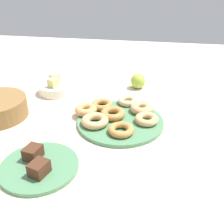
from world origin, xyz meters
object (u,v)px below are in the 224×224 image
at_px(cake_plate, 39,167).
at_px(melon_chunk_left, 53,83).
at_px(brownie_near, 39,168).
at_px(fruit_bowl, 56,89).
at_px(apple, 138,81).
at_px(donut_5, 147,119).
at_px(donut_1, 128,101).
at_px(donut_4, 121,130).
at_px(melon_chunk_right, 55,78).
at_px(donut_7, 86,110).
at_px(donut_plate, 120,122).
at_px(donut_2, 142,108).
at_px(brownie_far, 33,153).
at_px(donut_0, 102,105).
at_px(donut_3, 113,114).
at_px(donut_6, 95,121).

height_order(cake_plate, melon_chunk_left, melon_chunk_left).
xyz_separation_m(brownie_near, fruit_bowl, (0.53, 0.15, -0.01)).
bearing_deg(apple, donut_5, -169.95).
bearing_deg(donut_1, donut_4, -179.21).
height_order(donut_4, brownie_near, brownie_near).
bearing_deg(donut_4, donut_1, 0.79).
bearing_deg(melon_chunk_right, donut_7, -137.21).
xyz_separation_m(donut_plate, brownie_near, (-0.31, 0.17, 0.02)).
bearing_deg(donut_7, cake_plate, 170.13).
bearing_deg(brownie_near, donut_2, -31.79).
bearing_deg(brownie_far, brownie_near, -143.97).
bearing_deg(donut_7, brownie_near, 173.77).
bearing_deg(donut_1, donut_2, -135.31).
distance_m(donut_0, donut_3, 0.08).
distance_m(donut_1, donut_4, 0.22).
bearing_deg(donut_plate, cake_plate, 146.17).
xyz_separation_m(donut_1, donut_6, (-0.18, 0.09, 0.00)).
bearing_deg(melon_chunk_left, donut_0, -113.68).
bearing_deg(melon_chunk_left, apple, -68.39).
height_order(donut_1, melon_chunk_right, melon_chunk_right).
bearing_deg(donut_1, donut_6, 152.50).
height_order(donut_4, brownie_far, brownie_far).
xyz_separation_m(donut_plate, brownie_far, (-0.25, 0.22, 0.02)).
bearing_deg(brownie_near, cake_plate, 26.57).
bearing_deg(donut_1, donut_0, 118.08).
bearing_deg(melon_chunk_left, donut_7, -130.60).
relative_size(brownie_far, melon_chunk_right, 1.40).
height_order(donut_6, cake_plate, donut_6).
bearing_deg(donut_6, cake_plate, 155.96).
bearing_deg(brownie_far, donut_5, -50.81).
bearing_deg(donut_6, melon_chunk_right, 40.96).
xyz_separation_m(donut_0, melon_chunk_right, (0.16, 0.25, 0.03)).
bearing_deg(donut_5, donut_6, 103.48).
bearing_deg(donut_0, brownie_far, 158.69).
relative_size(donut_4, donut_7, 1.03).
height_order(donut_0, donut_7, donut_7).
relative_size(donut_4, donut_5, 1.04).
distance_m(donut_7, fruit_bowl, 0.26).
relative_size(donut_2, donut_7, 1.03).
distance_m(donut_plate, cake_plate, 0.34).
bearing_deg(donut_6, donut_5, -76.52).
bearing_deg(donut_0, donut_6, -179.33).
distance_m(donut_plate, donut_0, 0.12).
distance_m(donut_0, melon_chunk_right, 0.29).
height_order(donut_1, apple, apple).
xyz_separation_m(donut_plate, melon_chunk_right, (0.24, 0.33, 0.05)).
bearing_deg(donut_3, donut_4, -156.20).
distance_m(donut_1, cake_plate, 0.46).
bearing_deg(fruit_bowl, cake_plate, -165.33).
xyz_separation_m(donut_5, donut_6, (-0.04, 0.18, 0.00)).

